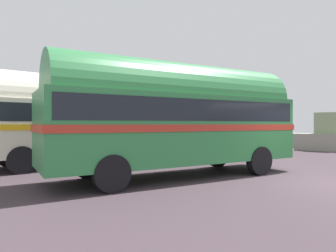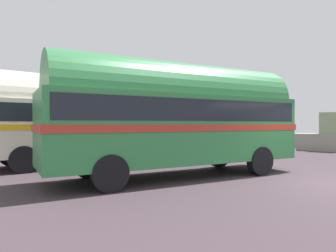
% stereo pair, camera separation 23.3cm
% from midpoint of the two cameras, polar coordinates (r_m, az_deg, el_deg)
% --- Properties ---
extents(ground, '(32.00, 26.00, 0.02)m').
position_cam_midpoint_polar(ground, '(10.09, 27.76, -9.54)').
color(ground, '#3E3238').
extents(vintage_coach, '(5.56, 8.83, 3.70)m').
position_cam_midpoint_polar(vintage_coach, '(9.81, 0.99, 2.19)').
color(vintage_coach, black).
rests_on(vintage_coach, ground).
extents(second_coach, '(4.51, 8.91, 3.70)m').
position_cam_midpoint_polar(second_coach, '(13.40, -16.61, 1.70)').
color(second_coach, black).
rests_on(second_coach, ground).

